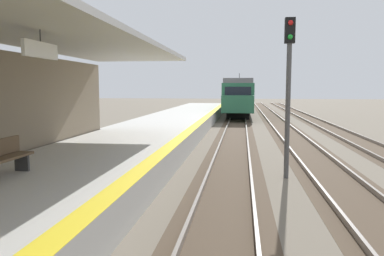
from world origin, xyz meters
TOP-DOWN VIEW (x-y plane):
  - station_platform at (-2.50, 16.00)m, footprint 5.00×80.00m
  - track_pair_nearest_platform at (1.90, 20.00)m, footprint 2.34×120.00m
  - track_pair_middle at (5.30, 20.00)m, footprint 2.34×120.00m
  - approaching_train at (1.90, 46.43)m, footprint 2.93×19.60m
  - rail_signal_post at (3.77, 16.76)m, footprint 0.32×0.34m
  - platform_bench at (-3.23, 12.25)m, footprint 0.45×1.60m

SIDE VIEW (x-z plane):
  - track_pair_nearest_platform at x=1.90m, z-range -0.03..0.13m
  - track_pair_middle at x=5.30m, z-range -0.03..0.13m
  - station_platform at x=-2.50m, z-range 0.00..0.90m
  - platform_bench at x=-3.23m, z-range 0.93..1.81m
  - approaching_train at x=1.90m, z-range -0.20..4.56m
  - rail_signal_post at x=3.77m, z-range 0.59..5.79m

